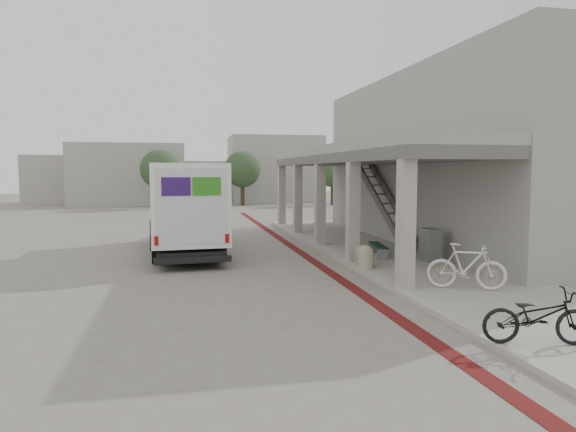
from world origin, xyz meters
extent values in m
plane|color=#6D665D|center=(0.00, 0.00, 0.00)|extent=(120.00, 120.00, 0.00)
cube|color=#521110|center=(1.00, 2.00, 0.01)|extent=(0.35, 40.00, 0.01)
cube|color=gray|center=(4.00, 0.00, 0.06)|extent=(4.40, 28.00, 0.12)
cube|color=gray|center=(7.35, 4.50, 3.50)|extent=(4.30, 17.00, 7.00)
cube|color=#595753|center=(3.60, 4.50, 3.50)|extent=(3.40, 16.90, 0.35)
cube|color=gray|center=(3.60, 4.50, 3.85)|extent=(3.40, 16.90, 0.35)
cube|color=#999691|center=(-8.00, 34.00, 2.75)|extent=(10.00, 6.00, 5.50)
cube|color=#999691|center=(-1.00, 38.00, 2.00)|extent=(8.00, 6.00, 4.00)
cube|color=#999691|center=(6.00, 36.00, 3.25)|extent=(9.00, 6.00, 6.50)
cube|color=#999691|center=(-14.00, 37.00, 2.25)|extent=(7.00, 5.00, 4.50)
cylinder|color=#38281C|center=(-5.00, 28.00, 1.20)|extent=(0.36, 0.36, 2.40)
sphere|color=#294025|center=(-5.00, 28.00, 3.20)|extent=(3.20, 3.20, 3.20)
cylinder|color=#38281C|center=(2.00, 30.00, 1.20)|extent=(0.36, 0.36, 2.40)
sphere|color=#294025|center=(2.00, 30.00, 3.20)|extent=(3.20, 3.20, 3.20)
cylinder|color=#38281C|center=(10.00, 29.00, 1.20)|extent=(0.36, 0.36, 2.40)
sphere|color=#294025|center=(10.00, 29.00, 3.20)|extent=(3.20, 3.20, 3.20)
cube|color=black|center=(-3.23, 3.99, 0.40)|extent=(2.53, 7.18, 0.30)
cube|color=white|center=(-3.18, 3.08, 1.97)|extent=(2.72, 5.38, 2.63)
cube|color=white|center=(-3.38, 6.56, 1.82)|extent=(2.53, 2.06, 2.32)
cube|color=white|center=(-3.44, 7.62, 0.96)|extent=(2.25, 0.73, 0.81)
cube|color=black|center=(-3.43, 7.37, 2.37)|extent=(2.25, 0.62, 1.06)
cube|color=black|center=(-3.02, 0.36, 0.35)|extent=(2.33, 0.39, 0.18)
cube|color=#30135A|center=(-4.44, 3.72, 2.42)|extent=(0.10, 1.41, 0.76)
cube|color=#2C851D|center=(-4.35, 2.21, 2.42)|extent=(0.10, 1.41, 0.76)
cube|color=#30135A|center=(-3.48, 0.41, 2.58)|extent=(0.86, 0.08, 0.56)
cube|color=#2C851D|center=(-2.57, 0.46, 2.58)|extent=(0.86, 0.08, 0.56)
cylinder|color=black|center=(-4.44, 6.55, 0.45)|extent=(0.33, 0.92, 0.91)
cylinder|color=black|center=(-2.33, 6.67, 0.45)|extent=(0.33, 0.92, 0.91)
cylinder|color=black|center=(-4.18, 1.91, 0.45)|extent=(0.33, 0.92, 0.91)
cylinder|color=black|center=(-2.06, 2.04, 0.45)|extent=(0.33, 0.92, 0.91)
cube|color=slate|center=(3.17, 0.55, 0.30)|extent=(0.36, 0.13, 0.35)
cube|color=slate|center=(3.39, 1.93, 0.30)|extent=(0.36, 0.13, 0.35)
cube|color=#10321E|center=(3.15, 1.26, 0.49)|extent=(0.37, 1.67, 0.04)
cube|color=#10321E|center=(3.28, 1.24, 0.49)|extent=(0.37, 1.67, 0.04)
cube|color=#10321E|center=(3.41, 1.22, 0.49)|extent=(0.37, 1.67, 0.04)
cylinder|color=gray|center=(2.10, -0.34, 0.33)|extent=(0.42, 0.42, 0.42)
sphere|color=gray|center=(2.10, -0.34, 0.54)|extent=(0.42, 0.42, 0.42)
cylinder|color=tan|center=(2.10, -0.73, 0.35)|extent=(0.46, 0.46, 0.46)
sphere|color=tan|center=(2.10, -0.73, 0.58)|extent=(0.46, 0.46, 0.46)
cube|color=slate|center=(4.57, -0.05, 0.65)|extent=(0.48, 0.64, 1.06)
imported|color=black|center=(2.50, -7.86, 0.60)|extent=(1.92, 1.10, 0.96)
imported|color=beige|center=(3.52, -3.95, 0.69)|extent=(1.94, 1.35, 1.14)
camera|label=1|loc=(-3.34, -15.26, 3.03)|focal=32.00mm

